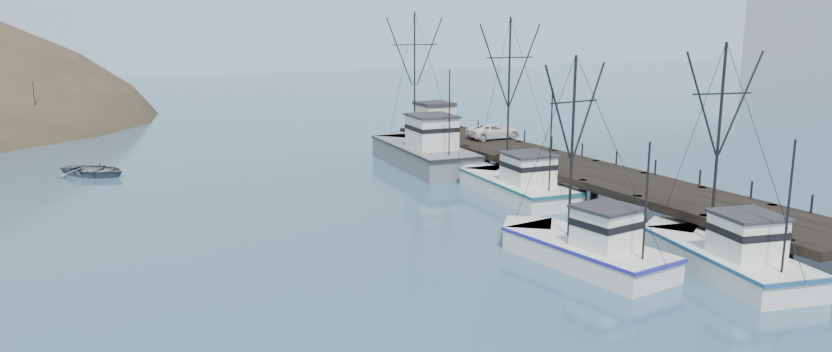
{
  "coord_description": "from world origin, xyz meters",
  "views": [
    {
      "loc": [
        -19.07,
        -26.13,
        11.98
      ],
      "look_at": [
        1.18,
        14.73,
        2.5
      ],
      "focal_mm": 32.0,
      "sensor_mm": 36.0,
      "label": 1
    }
  ],
  "objects_px": {
    "pier": "(567,168)",
    "pickup_truck": "(494,131)",
    "pier_shed": "(434,117)",
    "trawler_mid": "(582,248)",
    "trawler_near": "(723,255)",
    "work_vessel": "(422,151)",
    "motorboat": "(95,175)",
    "trawler_far": "(515,184)"
  },
  "relations": [
    {
      "from": "trawler_near",
      "to": "pier_shed",
      "type": "distance_m",
      "value": 35.92
    },
    {
      "from": "pier",
      "to": "pier_shed",
      "type": "xyz_separation_m",
      "value": [
        -1.37,
        18.0,
        1.73
      ]
    },
    {
      "from": "trawler_near",
      "to": "work_vessel",
      "type": "relative_size",
      "value": 0.72
    },
    {
      "from": "motorboat",
      "to": "pickup_truck",
      "type": "bearing_deg",
      "value": -57.52
    },
    {
      "from": "pier",
      "to": "pier_shed",
      "type": "distance_m",
      "value": 18.13
    },
    {
      "from": "trawler_mid",
      "to": "trawler_near",
      "type": "bearing_deg",
      "value": -36.11
    },
    {
      "from": "pier",
      "to": "motorboat",
      "type": "bearing_deg",
      "value": 145.18
    },
    {
      "from": "trawler_far",
      "to": "motorboat",
      "type": "relative_size",
      "value": 2.25
    },
    {
      "from": "trawler_near",
      "to": "pickup_truck",
      "type": "distance_m",
      "value": 30.55
    },
    {
      "from": "pier_shed",
      "to": "trawler_far",
      "type": "bearing_deg",
      "value": -99.19
    },
    {
      "from": "pier",
      "to": "trawler_far",
      "type": "bearing_deg",
      "value": 174.36
    },
    {
      "from": "pier",
      "to": "pickup_truck",
      "type": "relative_size",
      "value": 9.07
    },
    {
      "from": "pier",
      "to": "trawler_mid",
      "type": "height_order",
      "value": "trawler_mid"
    },
    {
      "from": "work_vessel",
      "to": "pier_shed",
      "type": "bearing_deg",
      "value": 51.85
    },
    {
      "from": "work_vessel",
      "to": "pier_shed",
      "type": "xyz_separation_m",
      "value": [
        3.72,
        4.74,
        2.19
      ]
    },
    {
      "from": "pier_shed",
      "to": "trawler_near",
      "type": "bearing_deg",
      "value": -94.53
    },
    {
      "from": "trawler_far",
      "to": "pier_shed",
      "type": "xyz_separation_m",
      "value": [
        2.85,
        17.58,
        2.6
      ]
    },
    {
      "from": "work_vessel",
      "to": "motorboat",
      "type": "bearing_deg",
      "value": 162.72
    },
    {
      "from": "work_vessel",
      "to": "pickup_truck",
      "type": "xyz_separation_m",
      "value": [
        6.59,
        -1.02,
        1.45
      ]
    },
    {
      "from": "trawler_near",
      "to": "pier_shed",
      "type": "bearing_deg",
      "value": 85.47
    },
    {
      "from": "pier",
      "to": "trawler_near",
      "type": "distance_m",
      "value": 18.23
    },
    {
      "from": "trawler_near",
      "to": "trawler_far",
      "type": "xyz_separation_m",
      "value": [
        -0.02,
        18.13,
        0.0
      ]
    },
    {
      "from": "trawler_far",
      "to": "pickup_truck",
      "type": "xyz_separation_m",
      "value": [
        5.71,
        11.82,
        1.85
      ]
    },
    {
      "from": "trawler_far",
      "to": "work_vessel",
      "type": "relative_size",
      "value": 0.8
    },
    {
      "from": "trawler_near",
      "to": "pickup_truck",
      "type": "height_order",
      "value": "trawler_near"
    },
    {
      "from": "trawler_near",
      "to": "motorboat",
      "type": "relative_size",
      "value": 2.02
    },
    {
      "from": "work_vessel",
      "to": "motorboat",
      "type": "distance_m",
      "value": 26.48
    },
    {
      "from": "trawler_mid",
      "to": "pier_shed",
      "type": "xyz_separation_m",
      "value": [
        8.28,
        31.74,
        2.6
      ]
    },
    {
      "from": "pier",
      "to": "trawler_mid",
      "type": "relative_size",
      "value": 4.05
    },
    {
      "from": "pickup_truck",
      "to": "pier_shed",
      "type": "bearing_deg",
      "value": 27.79
    },
    {
      "from": "pier",
      "to": "motorboat",
      "type": "relative_size",
      "value": 7.78
    },
    {
      "from": "trawler_far",
      "to": "motorboat",
      "type": "xyz_separation_m",
      "value": [
        -26.14,
        20.7,
        -0.82
      ]
    },
    {
      "from": "pier",
      "to": "pickup_truck",
      "type": "xyz_separation_m",
      "value": [
        1.5,
        12.24,
        0.98
      ]
    },
    {
      "from": "trawler_far",
      "to": "pier_shed",
      "type": "relative_size",
      "value": 3.97
    },
    {
      "from": "trawler_far",
      "to": "work_vessel",
      "type": "distance_m",
      "value": 12.88
    },
    {
      "from": "trawler_near",
      "to": "pier",
      "type": "bearing_deg",
      "value": 76.66
    },
    {
      "from": "motorboat",
      "to": "pier_shed",
      "type": "bearing_deg",
      "value": -48.08
    },
    {
      "from": "pier_shed",
      "to": "pickup_truck",
      "type": "xyz_separation_m",
      "value": [
        2.87,
        -5.76,
        -0.74
      ]
    },
    {
      "from": "trawler_far",
      "to": "motorboat",
      "type": "height_order",
      "value": "trawler_far"
    },
    {
      "from": "pier",
      "to": "trawler_near",
      "type": "xyz_separation_m",
      "value": [
        -4.2,
        -17.71,
        -0.87
      ]
    },
    {
      "from": "trawler_near",
      "to": "trawler_far",
      "type": "height_order",
      "value": "trawler_far"
    },
    {
      "from": "trawler_mid",
      "to": "work_vessel",
      "type": "distance_m",
      "value": 27.38
    }
  ]
}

